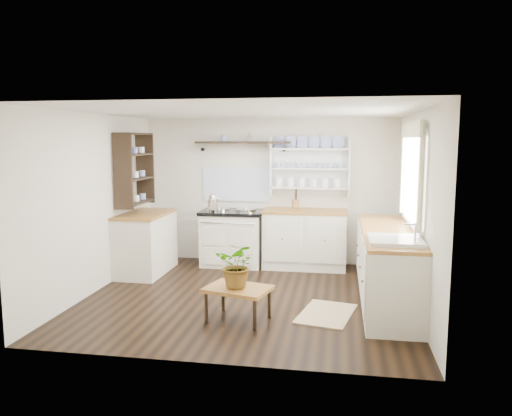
# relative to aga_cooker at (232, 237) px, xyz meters

# --- Properties ---
(floor) EXTENTS (4.00, 3.80, 0.01)m
(floor) POSITION_rel_aga_cooker_xyz_m (0.53, -1.57, -0.44)
(floor) COLOR black
(floor) RESTS_ON ground
(wall_back) EXTENTS (4.00, 0.02, 2.30)m
(wall_back) POSITION_rel_aga_cooker_xyz_m (0.53, 0.33, 0.71)
(wall_back) COLOR beige
(wall_back) RESTS_ON ground
(wall_right) EXTENTS (0.02, 3.80, 2.30)m
(wall_right) POSITION_rel_aga_cooker_xyz_m (2.53, -1.57, 0.71)
(wall_right) COLOR beige
(wall_right) RESTS_ON ground
(wall_left) EXTENTS (0.02, 3.80, 2.30)m
(wall_left) POSITION_rel_aga_cooker_xyz_m (-1.47, -1.57, 0.71)
(wall_left) COLOR beige
(wall_left) RESTS_ON ground
(ceiling) EXTENTS (4.00, 3.80, 0.01)m
(ceiling) POSITION_rel_aga_cooker_xyz_m (0.53, -1.57, 1.86)
(ceiling) COLOR white
(ceiling) RESTS_ON wall_back
(window) EXTENTS (0.08, 1.55, 1.22)m
(window) POSITION_rel_aga_cooker_xyz_m (2.48, -1.42, 1.12)
(window) COLOR white
(window) RESTS_ON wall_right
(aga_cooker) EXTENTS (0.97, 0.67, 0.90)m
(aga_cooker) POSITION_rel_aga_cooker_xyz_m (0.00, 0.00, 0.00)
(aga_cooker) COLOR #F0E5D0
(aga_cooker) RESTS_ON floor
(back_cabinets) EXTENTS (1.27, 0.63, 0.90)m
(back_cabinets) POSITION_rel_aga_cooker_xyz_m (1.13, 0.03, 0.02)
(back_cabinets) COLOR #EEE5CD
(back_cabinets) RESTS_ON floor
(right_cabinets) EXTENTS (0.62, 2.43, 0.90)m
(right_cabinets) POSITION_rel_aga_cooker_xyz_m (2.23, -1.47, 0.02)
(right_cabinets) COLOR #EEE5CD
(right_cabinets) RESTS_ON floor
(belfast_sink) EXTENTS (0.55, 0.60, 0.45)m
(belfast_sink) POSITION_rel_aga_cooker_xyz_m (2.23, -2.22, 0.36)
(belfast_sink) COLOR white
(belfast_sink) RESTS_ON right_cabinets
(left_cabinets) EXTENTS (0.62, 1.13, 0.90)m
(left_cabinets) POSITION_rel_aga_cooker_xyz_m (-1.17, -0.67, 0.02)
(left_cabinets) COLOR #EEE5CD
(left_cabinets) RESTS_ON floor
(plate_rack) EXTENTS (1.20, 0.22, 0.90)m
(plate_rack) POSITION_rel_aga_cooker_xyz_m (1.18, 0.29, 1.11)
(plate_rack) COLOR white
(plate_rack) RESTS_ON wall_back
(high_shelf) EXTENTS (1.50, 0.29, 0.16)m
(high_shelf) POSITION_rel_aga_cooker_xyz_m (0.13, 0.21, 1.47)
(high_shelf) COLOR black
(high_shelf) RESTS_ON wall_back
(left_shelving) EXTENTS (0.28, 0.80, 1.05)m
(left_shelving) POSITION_rel_aga_cooker_xyz_m (-1.31, -0.67, 1.11)
(left_shelving) COLOR black
(left_shelving) RESTS_ON wall_left
(kettle) EXTENTS (0.17, 0.17, 0.20)m
(kettle) POSITION_rel_aga_cooker_xyz_m (-0.28, -0.12, 0.59)
(kettle) COLOR silver
(kettle) RESTS_ON aga_cooker
(utensil_crock) EXTENTS (0.11, 0.11, 0.13)m
(utensil_crock) POSITION_rel_aga_cooker_xyz_m (0.97, 0.11, 0.53)
(utensil_crock) COLOR olive
(utensil_crock) RESTS_ON back_cabinets
(center_table) EXTENTS (0.78, 0.65, 0.37)m
(center_table) POSITION_rel_aga_cooker_xyz_m (0.58, -2.37, -0.12)
(center_table) COLOR brown
(center_table) RESTS_ON floor
(potted_plant) EXTENTS (0.51, 0.45, 0.50)m
(potted_plant) POSITION_rel_aga_cooker_xyz_m (0.58, -2.37, 0.18)
(potted_plant) COLOR #3F7233
(potted_plant) RESTS_ON center_table
(floor_rug) EXTENTS (0.72, 0.95, 0.02)m
(floor_rug) POSITION_rel_aga_cooker_xyz_m (1.53, -2.04, -0.43)
(floor_rug) COLOR #967857
(floor_rug) RESTS_ON floor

